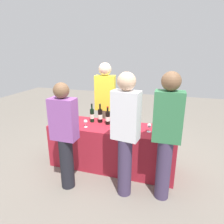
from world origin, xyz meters
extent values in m
plane|color=slate|center=(0.00, 0.00, 0.00)|extent=(12.00, 12.00, 0.00)
cube|color=maroon|center=(0.00, 0.00, 0.37)|extent=(2.09, 0.65, 0.75)
cylinder|color=black|center=(-0.40, 0.11, 0.86)|extent=(0.07, 0.07, 0.23)
cylinder|color=black|center=(-0.40, 0.11, 1.02)|extent=(0.03, 0.03, 0.08)
cylinder|color=black|center=(-0.40, 0.11, 1.07)|extent=(0.03, 0.03, 0.02)
cylinder|color=silver|center=(-0.40, 0.11, 0.85)|extent=(0.07, 0.07, 0.08)
cylinder|color=black|center=(-0.25, 0.13, 0.86)|extent=(0.08, 0.08, 0.23)
cylinder|color=black|center=(-0.25, 0.13, 1.02)|extent=(0.03, 0.03, 0.08)
cylinder|color=black|center=(-0.25, 0.13, 1.07)|extent=(0.03, 0.03, 0.02)
cylinder|color=silver|center=(-0.25, 0.13, 0.85)|extent=(0.08, 0.08, 0.08)
cylinder|color=black|center=(-0.10, 0.08, 0.86)|extent=(0.08, 0.08, 0.22)
cylinder|color=black|center=(-0.10, 0.08, 1.00)|extent=(0.03, 0.03, 0.07)
cylinder|color=maroon|center=(-0.10, 0.08, 1.05)|extent=(0.03, 0.03, 0.02)
cylinder|color=silver|center=(-0.10, 0.08, 0.84)|extent=(0.08, 0.08, 0.08)
cylinder|color=black|center=(-0.01, 0.11, 0.86)|extent=(0.07, 0.07, 0.23)
cylinder|color=black|center=(-0.01, 0.11, 1.02)|extent=(0.03, 0.03, 0.08)
cylinder|color=gold|center=(-0.01, 0.11, 1.07)|extent=(0.03, 0.03, 0.02)
cylinder|color=silver|center=(-0.01, 0.11, 0.85)|extent=(0.07, 0.07, 0.08)
cylinder|color=black|center=(0.82, 0.06, 0.85)|extent=(0.08, 0.08, 0.21)
cylinder|color=black|center=(0.82, 0.06, 0.99)|extent=(0.03, 0.03, 0.08)
cylinder|color=maroon|center=(0.82, 0.06, 1.04)|extent=(0.03, 0.03, 0.02)
cylinder|color=silver|center=(0.82, 0.06, 0.84)|extent=(0.08, 0.08, 0.07)
cylinder|color=silver|center=(-0.75, -0.12, 0.75)|extent=(0.06, 0.06, 0.00)
cylinder|color=silver|center=(-0.75, -0.12, 0.79)|extent=(0.01, 0.01, 0.07)
sphere|color=silver|center=(-0.75, -0.12, 0.85)|extent=(0.07, 0.07, 0.07)
cylinder|color=silver|center=(-0.60, -0.13, 0.75)|extent=(0.06, 0.06, 0.00)
cylinder|color=silver|center=(-0.60, -0.13, 0.79)|extent=(0.01, 0.01, 0.07)
sphere|color=silver|center=(-0.60, -0.13, 0.85)|extent=(0.06, 0.06, 0.06)
sphere|color=#590C19|center=(-0.60, -0.13, 0.84)|extent=(0.04, 0.04, 0.04)
cylinder|color=silver|center=(-0.40, -0.16, 0.75)|extent=(0.06, 0.06, 0.00)
cylinder|color=silver|center=(-0.40, -0.16, 0.78)|extent=(0.01, 0.01, 0.07)
sphere|color=silver|center=(-0.40, -0.16, 0.85)|extent=(0.06, 0.06, 0.06)
cylinder|color=silver|center=(0.20, -0.06, 0.75)|extent=(0.06, 0.06, 0.00)
cylinder|color=silver|center=(0.20, -0.06, 0.79)|extent=(0.01, 0.01, 0.07)
sphere|color=silver|center=(0.20, -0.06, 0.85)|extent=(0.06, 0.06, 0.06)
sphere|color=#590C19|center=(0.20, -0.06, 0.84)|extent=(0.03, 0.03, 0.03)
cylinder|color=silver|center=(0.33, -0.09, 0.75)|extent=(0.06, 0.06, 0.00)
cylinder|color=silver|center=(0.33, -0.09, 0.79)|extent=(0.01, 0.01, 0.08)
sphere|color=silver|center=(0.33, -0.09, 0.85)|extent=(0.06, 0.06, 0.06)
cylinder|color=silver|center=(0.61, -0.05, 0.75)|extent=(0.07, 0.07, 0.00)
cylinder|color=silver|center=(0.61, -0.05, 0.79)|extent=(0.01, 0.01, 0.07)
sphere|color=silver|center=(0.61, -0.05, 0.85)|extent=(0.06, 0.06, 0.06)
sphere|color=#590C19|center=(0.61, -0.05, 0.84)|extent=(0.04, 0.04, 0.04)
cylinder|color=brown|center=(-0.30, 0.54, 0.43)|extent=(0.20, 0.20, 0.86)
cube|color=yellow|center=(-0.30, 0.54, 1.18)|extent=(0.39, 0.25, 0.65)
sphere|color=beige|center=(-0.30, 0.54, 1.62)|extent=(0.23, 0.23, 0.23)
cylinder|color=black|center=(-0.47, -0.71, 0.39)|extent=(0.20, 0.20, 0.77)
cube|color=#8C4C99|center=(-0.47, -0.71, 1.06)|extent=(0.36, 0.20, 0.58)
sphere|color=brown|center=(-0.47, -0.71, 1.46)|extent=(0.21, 0.21, 0.21)
cylinder|color=#3F3351|center=(0.37, -0.61, 0.42)|extent=(0.19, 0.19, 0.85)
cube|color=silver|center=(0.37, -0.61, 1.17)|extent=(0.37, 0.24, 0.64)
sphere|color=#D8AD8C|center=(0.37, -0.61, 1.60)|extent=(0.23, 0.23, 0.23)
cylinder|color=#3F3351|center=(0.88, -0.53, 0.43)|extent=(0.19, 0.19, 0.86)
cube|color=#337247|center=(0.88, -0.53, 1.18)|extent=(0.36, 0.20, 0.64)
sphere|color=brown|center=(0.88, -0.53, 1.61)|extent=(0.23, 0.23, 0.23)
camera|label=1|loc=(0.91, -2.94, 1.97)|focal=32.04mm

